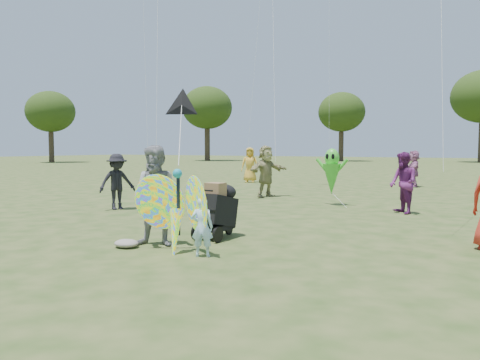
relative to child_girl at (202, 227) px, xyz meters
name	(u,v)px	position (x,y,z in m)	size (l,w,h in m)	color
ground	(208,247)	(-0.31, 0.63, -0.49)	(160.00, 160.00, 0.00)	#51592B
child_girl	(202,227)	(0.00, 0.00, 0.00)	(0.36, 0.23, 0.97)	#B1DDFB
adult_man	(157,196)	(-1.16, 0.28, 0.42)	(0.88, 0.68, 1.81)	gray
grey_bag	(126,243)	(-1.56, -0.10, -0.41)	(0.46, 0.37, 0.14)	gray
crowd_b	(117,182)	(-5.36, 3.57, 0.31)	(1.03, 0.59, 1.59)	black
crowd_d	(266,171)	(-3.20, 8.73, 0.44)	(1.71, 0.55, 1.85)	#98915D
crowd_e	(403,183)	(1.87, 6.74, 0.34)	(0.80, 0.63, 1.66)	#662262
crowd_g	(250,165)	(-7.05, 14.61, 0.40)	(0.87, 0.56, 1.78)	gold
crowd_j	(414,169)	(0.64, 15.93, 0.33)	(1.52, 0.48, 1.64)	#9F5A88
jogging_stroller	(218,207)	(-0.61, 1.45, 0.13)	(0.54, 1.06, 1.09)	black
butterfly_kite	(177,212)	(-0.53, 0.03, 0.20)	(1.74, 0.75, 1.62)	orange
delta_kite_rig	(182,106)	(-2.06, 2.24, 2.21)	(1.77, 2.19, 1.66)	black
alien_kite	(332,174)	(-0.38, 7.56, 0.48)	(1.12, 0.69, 1.74)	green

